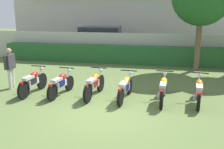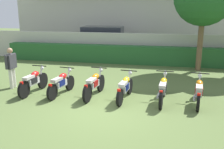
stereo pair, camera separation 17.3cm
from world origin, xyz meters
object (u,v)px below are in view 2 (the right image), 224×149
(motorcycle_in_row_2, at_px, (94,84))
(motorcycle_in_row_4, at_px, (163,89))
(motorcycle_in_row_0, at_px, (33,81))
(motorcycle_in_row_1, at_px, (61,83))
(motorcycle_in_row_5, at_px, (199,91))
(parked_car, at_px, (105,41))
(inspector_person, at_px, (11,65))
(motorcycle_in_row_3, at_px, (125,87))

(motorcycle_in_row_2, relative_size, motorcycle_in_row_4, 0.99)
(motorcycle_in_row_0, bearing_deg, motorcycle_in_row_2, -82.73)
(motorcycle_in_row_1, distance_m, motorcycle_in_row_5, 4.80)
(motorcycle_in_row_1, height_order, motorcycle_in_row_2, motorcycle_in_row_2)
(motorcycle_in_row_4, xyz_separation_m, motorcycle_in_row_5, (1.16, 0.06, -0.01))
(motorcycle_in_row_1, bearing_deg, parked_car, 11.23)
(motorcycle_in_row_0, height_order, inspector_person, inspector_person)
(motorcycle_in_row_0, distance_m, motorcycle_in_row_3, 3.44)
(motorcycle_in_row_3, height_order, motorcycle_in_row_4, motorcycle_in_row_4)
(motorcycle_in_row_1, distance_m, motorcycle_in_row_4, 3.64)
(motorcycle_in_row_1, bearing_deg, motorcycle_in_row_2, -78.22)
(parked_car, distance_m, motorcycle_in_row_4, 9.71)
(motorcycle_in_row_0, height_order, motorcycle_in_row_1, motorcycle_in_row_0)
(motorcycle_in_row_2, height_order, motorcycle_in_row_4, motorcycle_in_row_2)
(motorcycle_in_row_2, xyz_separation_m, motorcycle_in_row_5, (3.57, 0.01, -0.02))
(motorcycle_in_row_4, bearing_deg, motorcycle_in_row_0, 94.43)
(motorcycle_in_row_3, bearing_deg, parked_car, 23.84)
(motorcycle_in_row_0, height_order, motorcycle_in_row_5, motorcycle_in_row_0)
(motorcycle_in_row_1, bearing_deg, motorcycle_in_row_4, -81.52)
(motorcycle_in_row_4, bearing_deg, motorcycle_in_row_2, 92.55)
(motorcycle_in_row_1, height_order, motorcycle_in_row_5, same)
(motorcycle_in_row_3, bearing_deg, motorcycle_in_row_0, 96.11)
(motorcycle_in_row_4, height_order, inspector_person, inspector_person)
(motorcycle_in_row_3, bearing_deg, motorcycle_in_row_4, -82.06)
(motorcycle_in_row_0, height_order, motorcycle_in_row_2, motorcycle_in_row_2)
(motorcycle_in_row_5, bearing_deg, motorcycle_in_row_3, 99.14)
(inspector_person, bearing_deg, motorcycle_in_row_3, -5.34)
(motorcycle_in_row_1, xyz_separation_m, motorcycle_in_row_2, (1.23, 0.08, 0.02))
(motorcycle_in_row_0, bearing_deg, parked_car, 0.78)
(parked_car, relative_size, inspector_person, 2.85)
(parked_car, relative_size, motorcycle_in_row_0, 2.46)
(motorcycle_in_row_1, relative_size, inspector_person, 1.12)
(motorcycle_in_row_0, bearing_deg, motorcycle_in_row_3, -85.19)
(motorcycle_in_row_5, bearing_deg, motorcycle_in_row_4, 99.79)
(motorcycle_in_row_1, xyz_separation_m, motorcycle_in_row_3, (2.35, -0.02, -0.00))
(motorcycle_in_row_3, bearing_deg, motorcycle_in_row_2, 91.07)
(motorcycle_in_row_3, xyz_separation_m, motorcycle_in_row_5, (2.44, 0.11, 0.00))
(parked_car, xyz_separation_m, motorcycle_in_row_4, (4.12, -8.78, -0.48))
(motorcycle_in_row_1, height_order, motorcycle_in_row_4, motorcycle_in_row_4)
(motorcycle_in_row_1, xyz_separation_m, motorcycle_in_row_4, (3.64, 0.02, 0.01))
(motorcycle_in_row_1, bearing_deg, motorcycle_in_row_3, -82.36)
(inspector_person, bearing_deg, motorcycle_in_row_4, -3.76)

